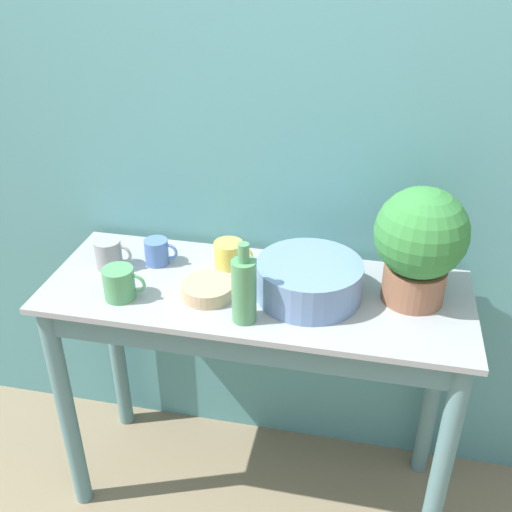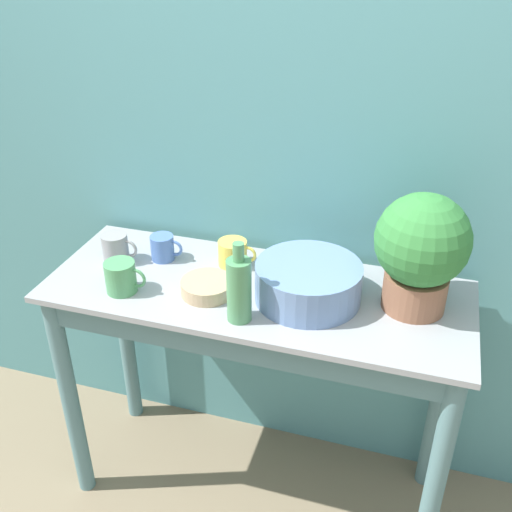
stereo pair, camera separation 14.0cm
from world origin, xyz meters
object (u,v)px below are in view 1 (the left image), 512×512
at_px(mug_blue, 157,252).
at_px(mug_green, 120,283).
at_px(bottle_tall, 243,289).
at_px(mug_yellow, 229,254).
at_px(potted_plant, 420,242).
at_px(mug_grey, 109,254).
at_px(bowl_small_tan, 208,289).
at_px(bowl_wash_large, 309,280).

bearing_deg(mug_blue, mug_green, -100.10).
relative_size(bottle_tall, mug_yellow, 1.91).
xyz_separation_m(potted_plant, mug_green, (-0.87, -0.18, -0.15)).
bearing_deg(potted_plant, mug_green, -168.49).
xyz_separation_m(mug_grey, bowl_small_tan, (0.36, -0.10, -0.03)).
bearing_deg(potted_plant, mug_grey, -179.06).
xyz_separation_m(potted_plant, mug_blue, (-0.83, 0.04, -0.16)).
xyz_separation_m(bottle_tall, mug_green, (-0.39, 0.03, -0.05)).
distance_m(potted_plant, bottle_tall, 0.53).
height_order(bowl_wash_large, mug_yellow, bowl_wash_large).
relative_size(potted_plant, bottle_tall, 1.45).
xyz_separation_m(potted_plant, bowl_wash_large, (-0.31, -0.05, -0.14)).
distance_m(bowl_wash_large, mug_blue, 0.53).
bearing_deg(potted_plant, bottle_tall, -156.36).
bearing_deg(mug_blue, potted_plant, -2.89).
height_order(mug_grey, bowl_small_tan, mug_grey).
bearing_deg(bottle_tall, bowl_small_tan, 144.17).
relative_size(mug_yellow, bowl_small_tan, 0.80).
bearing_deg(mug_blue, bowl_small_tan, -35.29).
bearing_deg(bowl_small_tan, mug_green, -165.77).
relative_size(mug_green, mug_grey, 1.07).
bearing_deg(potted_plant, mug_yellow, 172.77).
xyz_separation_m(potted_plant, mug_yellow, (-0.59, 0.08, -0.16)).
height_order(mug_blue, bowl_small_tan, mug_blue).
bearing_deg(mug_grey, potted_plant, 0.94).
relative_size(bowl_wash_large, mug_yellow, 2.47).
height_order(potted_plant, bowl_wash_large, potted_plant).
relative_size(bottle_tall, bowl_small_tan, 1.53).
bearing_deg(bottle_tall, mug_yellow, 111.77).
bearing_deg(bottle_tall, mug_blue, 144.50).
xyz_separation_m(mug_yellow, mug_grey, (-0.39, -0.09, 0.01)).
distance_m(bowl_wash_large, bottle_tall, 0.24).
xyz_separation_m(mug_yellow, mug_blue, (-0.24, -0.03, -0.00)).
xyz_separation_m(bowl_wash_large, mug_grey, (-0.67, 0.03, -0.01)).
bearing_deg(bowl_small_tan, bowl_wash_large, 11.52).
height_order(potted_plant, mug_blue, potted_plant).
bearing_deg(mug_yellow, mug_green, -137.77).
distance_m(mug_grey, mug_blue, 0.16).
height_order(mug_green, mug_blue, mug_green).
relative_size(potted_plant, mug_yellow, 2.77).
distance_m(potted_plant, mug_yellow, 0.62).
height_order(mug_yellow, bowl_small_tan, mug_yellow).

